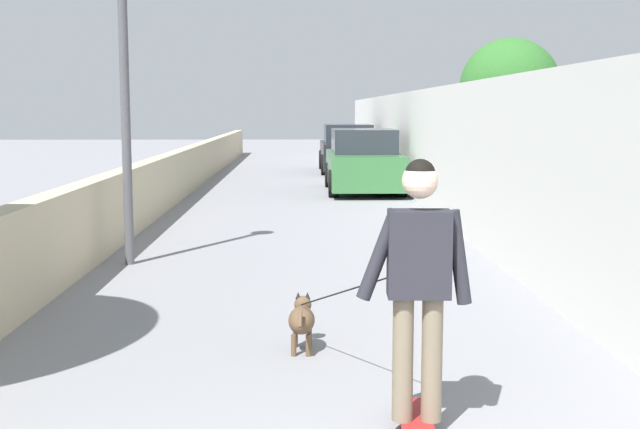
{
  "coord_description": "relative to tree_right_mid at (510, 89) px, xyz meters",
  "views": [
    {
      "loc": [
        -2.36,
        -0.03,
        2.01
      ],
      "look_at": [
        5.58,
        -0.23,
        1.0
      ],
      "focal_mm": 46.38,
      "sensor_mm": 36.0,
      "label": 1
    }
  ],
  "objects": [
    {
      "name": "ground_plane",
      "position": [
        1.0,
        3.93,
        -2.4
      ],
      "size": [
        80.0,
        80.0,
        0.0
      ],
      "primitive_type": "plane",
      "color": "gray"
    },
    {
      "name": "wall_left",
      "position": [
        -1.0,
        6.67,
        -1.86
      ],
      "size": [
        48.0,
        0.3,
        1.08
      ],
      "primitive_type": "cube",
      "color": "tan",
      "rests_on": "ground"
    },
    {
      "name": "fence_right",
      "position": [
        -1.0,
        1.18,
        -1.18
      ],
      "size": [
        48.0,
        0.3,
        2.44
      ],
      "primitive_type": "cube",
      "color": "silver",
      "rests_on": "ground"
    },
    {
      "name": "tree_right_mid",
      "position": [
        0.0,
        0.0,
        0.0
      ],
      "size": [
        1.84,
        1.84,
        3.32
      ],
      "color": "brown",
      "rests_on": "ground"
    },
    {
      "name": "lamp_post",
      "position": [
        -4.65,
        6.12,
        0.74
      ],
      "size": [
        0.36,
        0.36,
        4.62
      ],
      "color": "#4C4C51",
      "rests_on": "ground"
    },
    {
      "name": "skateboard",
      "position": [
        -10.42,
        3.17,
        -2.33
      ],
      "size": [
        0.81,
        0.24,
        0.08
      ],
      "color": "maroon",
      "rests_on": "ground"
    },
    {
      "name": "person_skateboarder",
      "position": [
        -10.42,
        3.17,
        -1.36
      ],
      "size": [
        0.24,
        0.71,
        1.63
      ],
      "color": "#726651",
      "rests_on": "skateboard"
    },
    {
      "name": "dog",
      "position": [
        -8.62,
        3.88,
        -2.12
      ],
      "size": [
        2.12,
        0.84,
        1.06
      ],
      "color": "brown",
      "rests_on": "ground"
    },
    {
      "name": "car_near",
      "position": [
        4.89,
        2.33,
        -1.68
      ],
      "size": [
        4.13,
        1.8,
        1.54
      ],
      "color": "#336B38",
      "rests_on": "ground"
    },
    {
      "name": "car_far",
      "position": [
        11.49,
        2.33,
        -1.68
      ],
      "size": [
        4.22,
        1.8,
        1.54
      ],
      "color": "black",
      "rests_on": "ground"
    }
  ]
}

